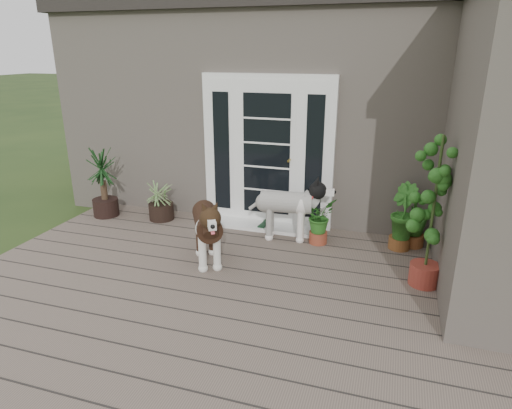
% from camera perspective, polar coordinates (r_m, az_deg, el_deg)
% --- Properties ---
extents(deck, '(6.20, 4.60, 0.12)m').
position_cam_1_polar(deck, '(4.76, -3.86, -12.61)').
color(deck, '#6B5B4C').
rests_on(deck, ground).
extents(house_main, '(7.40, 4.00, 3.10)m').
position_cam_1_polar(house_main, '(8.20, 6.96, 11.99)').
color(house_main, '#665E54').
rests_on(house_main, ground).
extents(roof_main, '(7.60, 4.20, 0.20)m').
position_cam_1_polar(roof_main, '(8.16, 7.46, 23.55)').
color(roof_main, '#2D2826').
rests_on(roof_main, house_main).
extents(door_unit, '(1.90, 0.14, 2.15)m').
position_cam_1_polar(door_unit, '(6.34, 1.47, 6.74)').
color(door_unit, white).
rests_on(door_unit, deck).
extents(door_step, '(1.60, 0.40, 0.05)m').
position_cam_1_polar(door_step, '(6.47, 0.90, -2.74)').
color(door_step, white).
rests_on(door_step, deck).
extents(brindle_dog, '(0.82, 1.02, 0.79)m').
position_cam_1_polar(brindle_dog, '(5.32, -6.27, -3.58)').
color(brindle_dog, '#372014').
rests_on(brindle_dog, deck).
extents(white_dog, '(0.96, 0.50, 0.77)m').
position_cam_1_polar(white_dog, '(5.98, 3.89, -0.99)').
color(white_dog, silver).
rests_on(white_dog, deck).
extents(spider_plant, '(0.66, 0.66, 0.67)m').
position_cam_1_polar(spider_plant, '(6.84, -12.18, 0.79)').
color(spider_plant, '#7B925A').
rests_on(spider_plant, deck).
extents(yucca, '(0.87, 0.87, 1.06)m').
position_cam_1_polar(yucca, '(7.17, -19.07, 2.65)').
color(yucca, black).
rests_on(yucca, deck).
extents(herb_a, '(0.55, 0.55, 0.53)m').
position_cam_1_polar(herb_a, '(5.93, 8.07, -2.56)').
color(herb_a, '#275919').
rests_on(herb_a, deck).
extents(herb_b, '(0.55, 0.55, 0.65)m').
position_cam_1_polar(herb_b, '(5.98, 18.16, -2.55)').
color(herb_b, '#2B5D1A').
rests_on(herb_b, deck).
extents(herb_c, '(0.53, 0.53, 0.59)m').
position_cam_1_polar(herb_c, '(6.15, 19.62, -2.43)').
color(herb_c, '#1D661E').
rests_on(herb_c, deck).
extents(sapling, '(0.55, 0.55, 1.72)m').
position_cam_1_polar(sapling, '(4.97, 21.82, -0.79)').
color(sapling, '#225F1B').
rests_on(sapling, deck).
extents(clog_left, '(0.18, 0.32, 0.09)m').
position_cam_1_polar(clog_left, '(6.43, 1.06, -2.69)').
color(clog_left, '#13301C').
rests_on(clog_left, deck).
extents(clog_right, '(0.18, 0.34, 0.10)m').
position_cam_1_polar(clog_right, '(6.24, 7.87, -3.53)').
color(clog_right, black).
rests_on(clog_right, deck).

